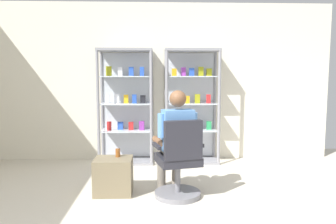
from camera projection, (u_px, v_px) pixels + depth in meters
back_wall at (159, 82)px, 5.64m from camera, size 6.00×0.10×2.70m
display_cabinet_left at (126, 105)px, 5.43m from camera, size 0.90×0.45×1.90m
display_cabinet_right at (191, 105)px, 5.47m from camera, size 0.90×0.45×1.90m
office_chair at (179, 166)px, 3.82m from camera, size 0.61×0.58×0.96m
seated_shopkeeper at (175, 137)px, 3.95m from camera, size 0.55×0.62×1.29m
storage_crate at (114, 176)px, 4.00m from camera, size 0.46×0.40×0.44m
tea_glass at (118, 153)px, 4.05m from camera, size 0.06×0.06×0.10m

